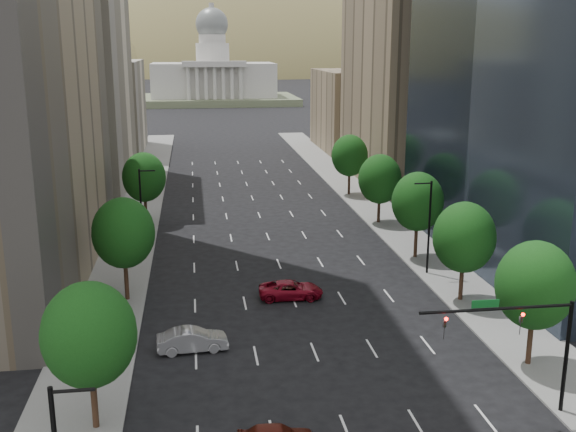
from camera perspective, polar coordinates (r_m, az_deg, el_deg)
name	(u,v)px	position (r m, az deg, el deg)	size (l,w,h in m)	color
sidewalk_left	(119,270)	(67.26, -14.03, -4.45)	(6.00, 200.00, 0.15)	slate
sidewalk_right	(429,257)	(70.85, 11.78, -3.36)	(6.00, 200.00, 0.15)	slate
midrise_cream_left	(76,69)	(107.84, -17.44, 11.68)	(14.00, 30.00, 35.00)	beige
filler_left	(106,107)	(140.98, -15.07, 8.84)	(14.00, 26.00, 18.00)	beige
parking_tan_right	(406,85)	(108.73, 9.86, 10.81)	(14.00, 30.00, 30.00)	#8C7759
filler_right	(355,110)	(140.97, 5.64, 8.84)	(14.00, 26.00, 16.00)	#8C7759
tree_right_1	(535,285)	(47.70, 20.07, -5.49)	(5.20, 5.20, 8.75)	#382316
tree_right_2	(464,237)	(58.05, 14.60, -1.76)	(5.20, 5.20, 8.61)	#382316
tree_right_3	(418,202)	(68.85, 10.85, 1.19)	(5.20, 5.20, 8.89)	#382316
tree_right_4	(380,179)	(82.01, 7.73, 3.10)	(5.20, 5.20, 8.46)	#382316
tree_right_5	(350,156)	(97.21, 5.21, 5.08)	(5.20, 5.20, 8.75)	#382316
tree_left_0	(89,335)	(39.10, -16.38, -9.58)	(5.20, 5.20, 8.75)	#382316
tree_left_1	(123,233)	(57.78, -13.67, -1.40)	(5.20, 5.20, 8.97)	#382316
tree_left_2	(144,177)	(83.10, -12.01, 3.21)	(5.20, 5.20, 8.68)	#382316
streetlight_rn	(429,225)	(64.34, 11.75, -0.74)	(1.70, 0.20, 9.00)	black
streetlight_ln	(142,209)	(70.55, -12.20, 0.56)	(1.70, 0.20, 9.00)	black
traffic_signal	(528,334)	(41.42, 19.57, -9.32)	(9.12, 0.40, 7.38)	black
capitol	(213,80)	(253.57, -6.30, 11.34)	(60.00, 40.00, 35.20)	#596647
foothills	(241,113)	(607.19, -3.97, 8.66)	(720.00, 413.00, 263.00)	olive
car_silver	(192,340)	(49.24, -8.05, -10.28)	(1.74, 5.00, 1.65)	#9A9A9F
car_red_far	(291,290)	(58.29, 0.24, -6.22)	(2.53, 5.49, 1.53)	maroon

